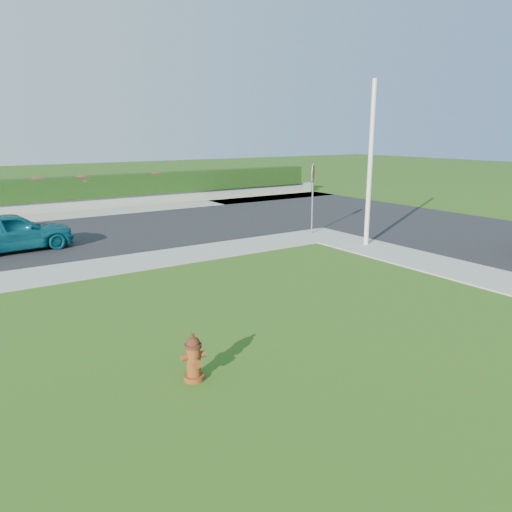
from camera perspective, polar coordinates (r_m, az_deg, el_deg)
ground at (r=8.52m, az=11.50°, el=-13.33°), size 120.00×120.00×0.00m
curb_corner at (r=19.33m, az=7.37°, el=2.41°), size 2.00×2.00×0.04m
sidewalk_beyond at (r=24.95m, az=-23.01°, el=4.02°), size 34.00×2.00×0.04m
retaining_wall at (r=26.37m, az=-23.71°, el=5.06°), size 34.00×0.40×0.60m
hedge at (r=26.37m, az=-23.93°, el=6.90°), size 32.00×0.90×1.10m
fire_hydrant at (r=8.15m, az=-7.14°, el=-11.53°), size 0.41×0.38×0.78m
sedan_teal at (r=18.19m, az=-26.22°, el=2.50°), size 3.92×1.82×1.30m
utility_pole at (r=17.50m, az=12.92°, el=10.08°), size 0.16×0.16×5.55m
stop_sign at (r=19.24m, az=6.52°, el=8.44°), size 0.56×0.51×2.71m
flower_clump_d at (r=26.26m, az=-23.70°, el=7.66°), size 1.04×0.67×0.52m
flower_clump_e at (r=26.72m, az=-19.16°, el=8.12°), size 1.12×0.72×0.56m
flower_clump_f at (r=27.97m, az=-11.29°, el=8.88°), size 1.04×0.67×0.52m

